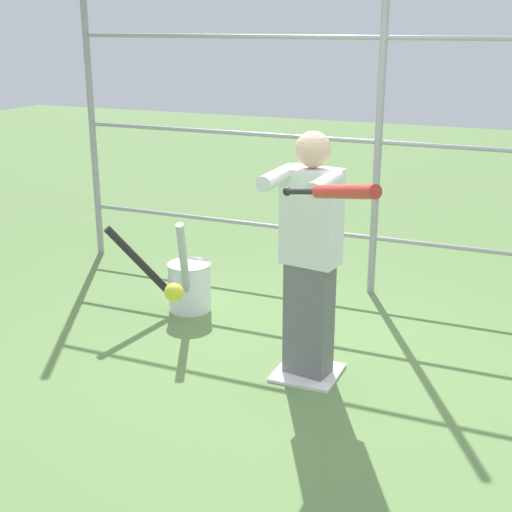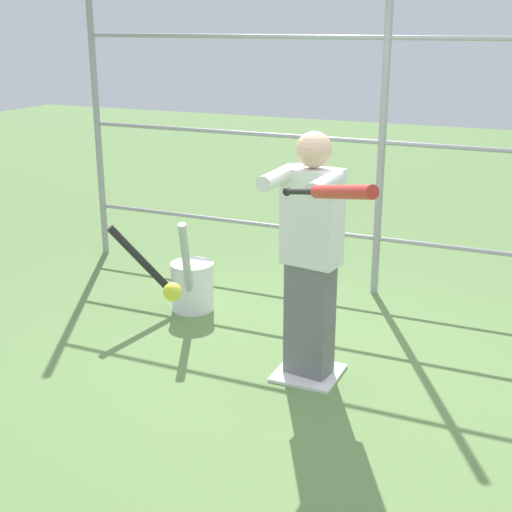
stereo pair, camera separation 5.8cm
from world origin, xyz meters
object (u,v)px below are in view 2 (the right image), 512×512
Objects in this scene: baseball_bat_swinging at (335,192)px; softball_in_flight at (172,292)px; batter at (310,250)px; bat_bucket at (189,284)px.

baseball_bat_swinging is 7.02× the size of softball_in_flight.
batter reaches higher than bat_bucket.
softball_in_flight reaches higher than bat_bucket.
softball_in_flight is at bearing 117.09° from bat_bucket.
baseball_bat_swinging is (-0.38, 0.76, 0.56)m from batter.
batter is 16.23× the size of softball_in_flight.
baseball_bat_swinging is at bearing -162.31° from softball_in_flight.
batter is at bearing -63.44° from baseball_bat_swinging.
bat_bucket is at bearing -28.21° from batter.
baseball_bat_swinging is 0.83× the size of bat_bucket.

